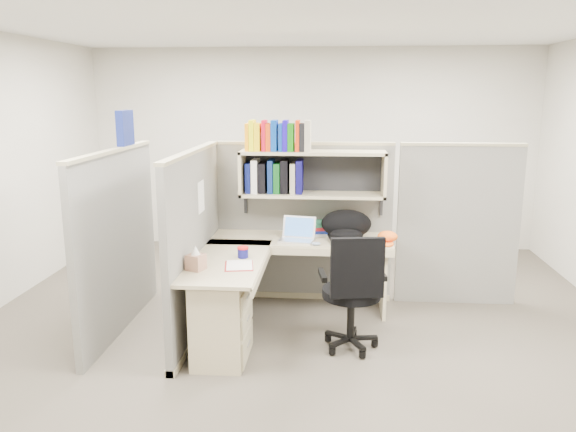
# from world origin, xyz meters

# --- Properties ---
(ground) EXTENTS (6.00, 6.00, 0.00)m
(ground) POSITION_xyz_m (0.00, 0.00, 0.00)
(ground) COLOR #3A352D
(ground) RESTS_ON ground
(room_shell) EXTENTS (6.00, 6.00, 6.00)m
(room_shell) POSITION_xyz_m (0.00, 0.00, 1.62)
(room_shell) COLOR #AEA99D
(room_shell) RESTS_ON ground
(cubicle) EXTENTS (3.79, 1.84, 1.95)m
(cubicle) POSITION_xyz_m (-0.37, 0.45, 0.91)
(cubicle) COLOR slate
(cubicle) RESTS_ON ground
(desk) EXTENTS (1.74, 1.75, 0.73)m
(desk) POSITION_xyz_m (-0.41, -0.29, 0.44)
(desk) COLOR tan
(desk) RESTS_ON ground
(laptop) EXTENTS (0.37, 0.37, 0.23)m
(laptop) POSITION_xyz_m (-0.04, 0.45, 0.84)
(laptop) COLOR silver
(laptop) RESTS_ON desk
(backpack) EXTENTS (0.53, 0.44, 0.28)m
(backpack) POSITION_xyz_m (0.43, 0.54, 0.87)
(backpack) COLOR black
(backpack) RESTS_ON desk
(orange_cap) EXTENTS (0.21, 0.24, 0.10)m
(orange_cap) POSITION_xyz_m (0.82, 0.49, 0.78)
(orange_cap) COLOR #DB5413
(orange_cap) RESTS_ON desk
(snack_canister) EXTENTS (0.10, 0.10, 0.09)m
(snack_canister) POSITION_xyz_m (-0.45, -0.13, 0.78)
(snack_canister) COLOR #10105E
(snack_canister) RESTS_ON desk
(tissue_box) EXTENTS (0.16, 0.16, 0.20)m
(tissue_box) POSITION_xyz_m (-0.77, -0.49, 0.83)
(tissue_box) COLOR #AB7960
(tissue_box) RESTS_ON desk
(mouse) EXTENTS (0.08, 0.06, 0.03)m
(mouse) POSITION_xyz_m (0.15, 0.31, 0.75)
(mouse) COLOR #7C91B0
(mouse) RESTS_ON desk
(paper_cup) EXTENTS (0.08, 0.08, 0.09)m
(paper_cup) POSITION_xyz_m (0.02, 0.67, 0.78)
(paper_cup) COLOR white
(paper_cup) RESTS_ON desk
(book_stack) EXTENTS (0.23, 0.28, 0.12)m
(book_stack) POSITION_xyz_m (0.16, 0.74, 0.79)
(book_stack) COLOR gray
(book_stack) RESTS_ON desk
(loose_paper) EXTENTS (0.25, 0.31, 0.00)m
(loose_paper) POSITION_xyz_m (-0.45, -0.34, 0.73)
(loose_paper) COLOR silver
(loose_paper) RESTS_ON desk
(task_chair) EXTENTS (0.56, 0.52, 1.02)m
(task_chair) POSITION_xyz_m (0.47, -0.31, 0.36)
(task_chair) COLOR black
(task_chair) RESTS_ON ground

